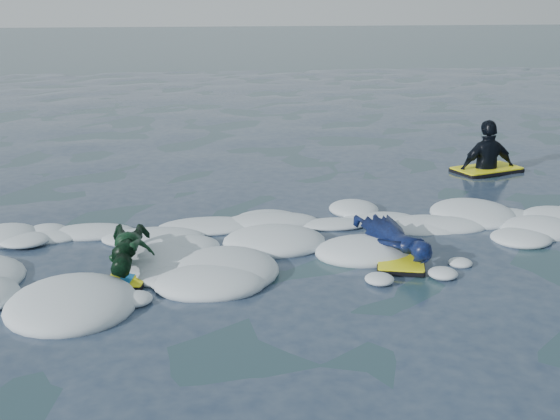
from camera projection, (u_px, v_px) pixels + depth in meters
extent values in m
plane|color=#172C37|center=(288.00, 275.00, 7.74)|extent=(120.00, 120.00, 0.00)
cube|color=black|center=(400.00, 258.00, 8.13)|extent=(0.77, 1.07, 0.05)
cube|color=#FFFB15|center=(400.00, 256.00, 8.12)|extent=(0.74, 1.05, 0.02)
imported|color=#0B1B53|center=(395.00, 237.00, 8.31)|extent=(0.86, 1.54, 0.35)
cube|color=black|center=(130.00, 275.00, 7.65)|extent=(0.54, 0.81, 0.04)
cube|color=#FFFB15|center=(130.00, 273.00, 7.65)|extent=(0.52, 0.80, 0.01)
cube|color=blue|center=(130.00, 272.00, 7.64)|extent=(0.25, 0.73, 0.00)
imported|color=#0E361A|center=(130.00, 251.00, 7.78)|extent=(0.62, 1.16, 0.43)
cube|color=black|center=(487.00, 170.00, 12.14)|extent=(1.32, 0.99, 0.06)
cube|color=#FFFB15|center=(487.00, 168.00, 12.13)|extent=(1.29, 0.95, 0.02)
imported|color=black|center=(486.00, 171.00, 12.14)|extent=(1.08, 0.56, 1.77)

